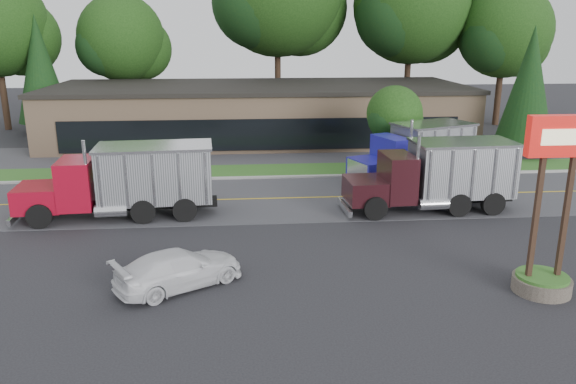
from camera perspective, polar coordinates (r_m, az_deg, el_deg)
The scene contains 18 objects.
ground at distance 20.78m, azimuth -6.00°, elevation -8.00°, with size 140.00×140.00×0.00m, color #2C2C31.
road at distance 29.23m, azimuth -5.67°, elevation -0.77°, with size 60.00×8.00×0.02m, color #4E4E53.
center_line at distance 29.23m, azimuth -5.67°, elevation -0.77°, with size 60.00×0.12×0.01m, color gold.
curb at distance 33.27m, azimuth -5.58°, elevation 1.33°, with size 60.00×0.30×0.12m, color #9E9E99.
grass_verge at distance 35.01m, azimuth -5.54°, elevation 2.08°, with size 60.00×3.40×0.03m, color #326322.
far_parking at distance 39.88m, azimuth -5.46°, elevation 3.82°, with size 60.00×7.00×0.02m, color #4E4E53.
strip_mall at distance 45.45m, azimuth -2.91°, elevation 7.96°, with size 32.00×12.00×4.00m, color tan.
bilo_sign at distance 20.27m, azimuth 24.91°, elevation -3.97°, with size 2.20×1.90×5.95m.
tree_far_b at distance 54.10m, azimuth -16.39°, elevation 14.40°, with size 8.13×7.65×11.60m.
tree_far_d at distance 54.40m, azimuth 12.53°, elevation 17.52°, with size 11.09×10.44×15.82m.
tree_far_e at distance 55.33m, azimuth 21.19°, elevation 14.61°, with size 8.77×8.25×12.51m.
evergreen_left at distance 51.80m, azimuth -23.88°, elevation 11.36°, with size 4.28×4.28×9.73m.
evergreen_right at distance 41.90m, azimuth 23.27°, elevation 9.91°, with size 3.88×3.88×8.81m.
tree_verge at distance 35.67m, azimuth 10.82°, elevation 7.56°, with size 3.66×3.44×5.21m.
dump_truck_red at distance 27.04m, azimuth -15.87°, elevation 1.27°, with size 9.12×3.20×3.36m.
dump_truck_blue at distance 32.79m, azimuth 13.05°, elevation 4.00°, with size 7.61×4.89×3.36m.
dump_truck_maroon at distance 27.96m, azimuth 15.10°, elevation 1.80°, with size 8.23×2.98×3.36m.
rally_car at distance 19.64m, azimuth -10.99°, elevation -7.65°, with size 1.81×4.44×1.29m, color silver.
Camera 1 is at (0.60, -18.97, 8.48)m, focal length 35.00 mm.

